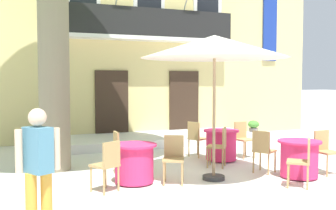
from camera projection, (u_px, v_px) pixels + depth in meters
The scene contains 19 objects.
ground_plane at pixel (214, 168), 9.07m from camera, with size 120.00×120.00×0.00m, color silver.
building_facade at pixel (131, 34), 15.38m from camera, with size 13.00×5.09×7.50m.
entrance_step_platform at pixel (160, 139), 12.76m from camera, with size 6.09×2.17×0.25m, color silver.
cafe_table_near_tree at pixel (134, 163), 7.68m from camera, with size 0.86×0.86×0.76m.
cafe_chair_near_tree_0 at pixel (174, 156), 7.70m from camera, with size 0.54×0.54×0.91m.
cafe_chair_near_tree_1 at pixel (121, 150), 8.35m from camera, with size 0.42×0.42×0.91m.
cafe_chair_near_tree_2 at pixel (108, 163), 7.04m from camera, with size 0.54×0.54×0.91m.
cafe_table_middle at pixel (221, 145), 9.85m from camera, with size 0.86×0.86×0.76m.
cafe_chair_middle_0 at pixel (196, 137), 10.33m from camera, with size 0.52×0.52×0.91m.
cafe_chair_middle_1 at pixel (220, 144), 9.10m from camera, with size 0.56×0.56×0.91m.
cafe_chair_middle_2 at pixel (243, 137), 10.28m from camera, with size 0.45×0.45×0.91m.
cafe_table_front at pixel (299, 159), 8.12m from camera, with size 0.86×0.86×0.76m.
cafe_chair_front_0 at pixel (303, 159), 7.38m from camera, with size 0.56×0.56×0.91m.
cafe_chair_front_1 at pixel (325, 149), 8.47m from camera, with size 0.41×0.41×0.91m.
cafe_chair_front_2 at pixel (263, 149), 8.51m from camera, with size 0.55×0.55×0.91m.
cafe_umbrella at pixel (214, 47), 7.84m from camera, with size 2.90×2.90×2.85m.
ground_planter_left at pixel (49, 135), 11.43m from camera, with size 0.32×0.32×0.76m.
ground_planter_right at pixel (253, 128), 13.90m from camera, with size 0.39×0.39×0.59m.
pedestrian_mid_plaza at pixel (38, 166), 4.92m from camera, with size 0.53×0.40×1.63m.
Camera 1 is at (-4.35, -7.91, 1.96)m, focal length 43.03 mm.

